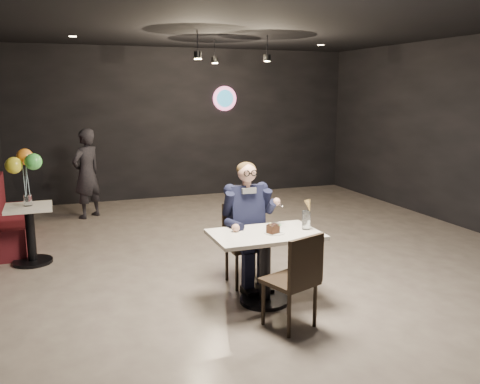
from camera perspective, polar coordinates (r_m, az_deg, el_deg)
name	(u,v)px	position (r m, az deg, el deg)	size (l,w,h in m)	color
floor	(277,262)	(6.60, 4.23, -7.87)	(9.00, 9.00, 0.00)	gray
wall_sign	(225,98)	(10.69, -1.74, 10.46)	(0.50, 0.06, 0.50)	pink
pendant_lights	(226,43)	(8.13, -1.56, 16.37)	(1.40, 1.20, 0.36)	black
main_table	(265,268)	(5.30, 2.81, -8.48)	(1.10, 0.70, 0.75)	white
chair_far	(246,245)	(5.76, 0.66, -5.95)	(0.42, 0.46, 0.92)	black
chair_near	(289,279)	(4.78, 5.58, -9.71)	(0.42, 0.46, 0.92)	black
seated_man	(246,223)	(5.68, 0.67, -3.44)	(0.60, 0.80, 1.44)	black
dessert_plate	(274,233)	(5.17, 3.88, -4.58)	(0.21, 0.21, 0.01)	white
cake_slice	(273,229)	(5.13, 3.73, -4.18)	(0.11, 0.09, 0.08)	black
mint_leaf	(279,225)	(5.13, 4.38, -3.71)	(0.06, 0.04, 0.01)	green
sundae_glass	(306,220)	(5.32, 7.44, -3.16)	(0.09, 0.09, 0.19)	silver
wafer_cone	(309,206)	(5.30, 7.72, -1.57)	(0.07, 0.07, 0.13)	tan
booth_bench	(10,212)	(7.94, -24.43, -2.10)	(0.46, 1.85, 0.92)	#4A0F18
side_table	(31,237)	(6.98, -22.42, -4.65)	(0.56, 0.56, 0.70)	white
balloon_vase	(28,200)	(6.87, -22.72, -0.86)	(0.10, 0.10, 0.14)	silver
balloon_bunch	(25,170)	(6.81, -22.97, 2.32)	(0.37, 0.37, 0.62)	yellow
passerby	(87,174)	(9.08, -16.83, 1.99)	(0.56, 0.37, 1.54)	black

